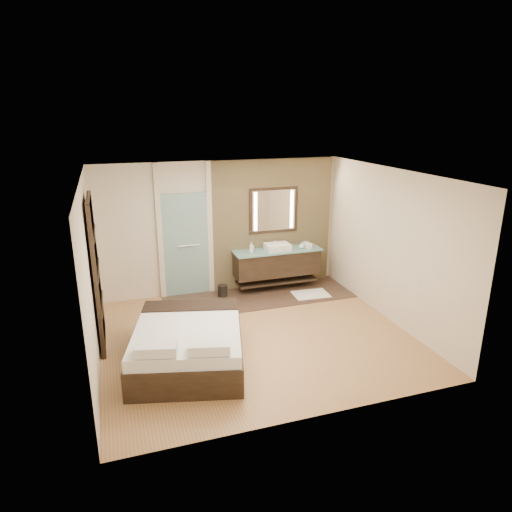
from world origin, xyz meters
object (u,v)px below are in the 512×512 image
object	(u,v)px
mirror_unit	(274,210)
waste_bin	(223,291)
bed	(188,344)
vanity	(277,263)

from	to	relation	value
mirror_unit	waste_bin	size ratio (longest dim) A/B	4.37
bed	waste_bin	size ratio (longest dim) A/B	9.37
vanity	mirror_unit	world-z (taller)	mirror_unit
vanity	bed	world-z (taller)	vanity
bed	waste_bin	bearing A→B (deg)	78.77
mirror_unit	bed	size ratio (longest dim) A/B	0.47
mirror_unit	bed	xyz separation A→B (m)	(-2.32, -2.66, -1.34)
vanity	mirror_unit	distance (m)	1.10
bed	waste_bin	world-z (taller)	bed
bed	waste_bin	xyz separation A→B (m)	(1.12, 2.36, -0.19)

